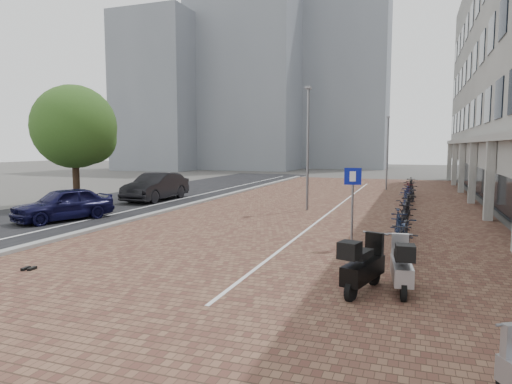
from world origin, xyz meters
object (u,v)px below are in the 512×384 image
at_px(parking_sign, 353,194).
at_px(car_navy, 63,204).
at_px(scooter_front, 402,265).
at_px(car_dark, 156,187).
at_px(scooter_mid, 363,265).

bearing_deg(parking_sign, car_navy, 164.21).
xyz_separation_m(scooter_front, parking_sign, (-1.57, 3.95, 1.05)).
bearing_deg(car_dark, parking_sign, -34.21).
bearing_deg(scooter_front, parking_sign, 105.56).
xyz_separation_m(scooter_mid, parking_sign, (-0.81, 4.30, 1.02)).
height_order(scooter_front, scooter_mid, scooter_mid).
distance_m(car_navy, scooter_front, 14.49).
xyz_separation_m(car_dark, scooter_front, (13.75, -12.33, -0.20)).
bearing_deg(scooter_mid, car_navy, 173.10).
height_order(car_navy, scooter_front, car_navy).
height_order(car_navy, scooter_mid, car_navy).
relative_size(scooter_front, parking_sign, 0.70).
distance_m(car_dark, parking_sign, 14.81).
bearing_deg(scooter_mid, car_dark, 151.36).
bearing_deg(car_navy, parking_sign, 15.70).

